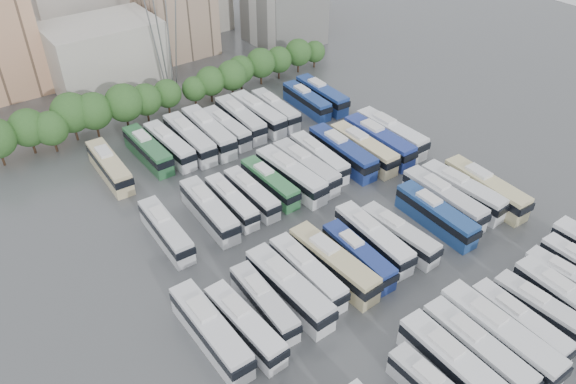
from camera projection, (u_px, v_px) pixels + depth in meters
ground at (334, 234)px, 72.25m from camera, size 220.00×220.00×0.00m
tree_line at (158, 94)px, 95.22m from camera, size 65.75×7.85×8.17m
city_buildings at (73, 28)px, 110.86m from camera, size 102.00×35.00×20.00m
bus_r0_s5 at (456, 367)px, 53.35m from camera, size 3.07×13.09×4.09m
bus_r0_s6 at (477, 349)px, 55.15m from camera, size 2.99×12.61×3.94m
bus_r0_s7 at (499, 335)px, 56.38m from camera, size 3.06×13.65×4.28m
bus_r0_s8 at (519, 323)px, 58.09m from camera, size 2.78×11.42×3.57m
bus_r0_s9 at (543, 311)px, 59.45m from camera, size 3.02×11.31×3.51m
bus_r0_s10 at (566, 301)px, 60.40m from camera, size 3.24×12.41×3.86m
bus_r0_s11 at (571, 282)px, 62.98m from camera, size 2.85×10.89×3.39m
bus_r1_s0 at (211, 330)px, 57.00m from camera, size 2.80×12.83×4.03m
bus_r1_s1 at (245, 325)px, 57.81m from camera, size 3.07×11.76×3.66m
bus_r1_s2 at (264, 302)px, 60.46m from camera, size 2.98×11.19×3.48m
bus_r1_s3 at (289, 288)px, 61.75m from camera, size 3.17×13.03×4.07m
bus_r1_s4 at (307, 272)px, 63.96m from camera, size 2.74×11.93×3.73m
bus_r1_s5 at (333, 263)px, 64.95m from camera, size 3.38×13.18×4.10m
bus_r1_s6 at (358, 255)px, 66.42m from camera, size 2.90×11.36×3.54m
bus_r1_s7 at (373, 238)px, 68.66m from camera, size 3.31×12.46×3.87m
bus_r1_s8 at (399, 234)px, 69.47m from camera, size 3.08×11.54×3.59m
bus_r1_s10 at (436, 214)px, 72.43m from camera, size 3.13×12.50×3.90m
bus_r1_s11 at (444, 199)px, 74.95m from camera, size 3.11×13.06×4.08m
bus_r1_s12 at (462, 191)px, 76.48m from camera, size 3.38×12.91×4.01m
bus_r1_s13 at (485, 188)px, 76.93m from camera, size 3.51×13.35×4.15m
bus_r2_s1 at (166, 230)px, 70.03m from camera, size 3.02×11.83×3.68m
bus_r2_s3 at (209, 210)px, 73.22m from camera, size 3.33×12.54×3.90m
bus_r2_s4 at (232, 202)px, 75.06m from camera, size 2.74×10.96×3.41m
bus_r2_s5 at (252, 193)px, 76.54m from camera, size 2.46×10.94×3.43m
bus_r2_s6 at (270, 183)px, 78.50m from camera, size 2.60×11.29×3.53m
bus_r2_s7 at (291, 175)px, 79.55m from camera, size 3.43×13.18×4.10m
bus_r2_s8 at (306, 167)px, 81.30m from camera, size 2.95×12.78×4.00m
bus_r2_s9 at (319, 157)px, 83.60m from camera, size 3.18×12.07×3.75m
bus_r2_s10 at (342, 152)px, 84.43m from camera, size 3.35×13.46×4.20m
bus_r2_s11 at (363, 148)px, 85.37m from camera, size 3.06×13.09×4.09m
bus_r2_s12 at (379, 141)px, 86.98m from camera, size 3.11×13.63×4.26m
bus_r2_s13 at (391, 133)px, 88.90m from camera, size 3.05×13.52×4.23m
bus_r3_s1 at (110, 166)px, 81.50m from camera, size 3.16×12.56×3.91m
bus_r3_s3 at (148, 150)px, 85.23m from camera, size 2.82×12.39×3.88m
bus_r3_s4 at (170, 145)px, 86.34m from camera, size 3.08×12.35×3.85m
bus_r3_s5 at (190, 138)px, 87.70m from camera, size 3.18×13.24×4.13m
bus_r3_s6 at (209, 132)px, 89.24m from camera, size 3.56×13.77×4.29m
bus_r3_s7 at (226, 128)px, 90.96m from camera, size 2.59×11.58×3.63m
bus_r3_s8 at (240, 119)px, 92.96m from camera, size 3.42×12.95×4.03m
bus_r3_s9 at (258, 113)px, 94.41m from camera, size 2.94×12.98×4.07m
bus_r3_s10 at (275, 109)px, 95.96m from camera, size 3.10×12.03×3.74m
bus_r3_s12 at (307, 100)px, 98.70m from camera, size 3.14×11.83×3.68m
bus_r3_s13 at (322, 95)px, 100.22m from camera, size 3.17×12.64×3.94m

